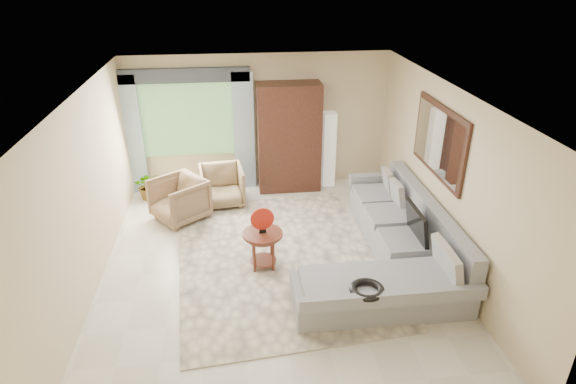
{
  "coord_description": "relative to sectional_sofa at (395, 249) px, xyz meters",
  "views": [
    {
      "loc": [
        -0.5,
        -5.97,
        4.14
      ],
      "look_at": [
        0.25,
        0.35,
        1.05
      ],
      "focal_mm": 30.0,
      "sensor_mm": 36.0,
      "label": 1
    }
  ],
  "objects": [
    {
      "name": "curtain_left",
      "position": [
        -4.18,
        3.06,
        0.87
      ],
      "size": [
        0.4,
        0.08,
        2.3
      ],
      "primitive_type": "cube",
      "color": "#9EB7CC",
      "rests_on": "ground"
    },
    {
      "name": "red_disc",
      "position": [
        -1.94,
        0.18,
        0.53
      ],
      "size": [
        0.34,
        0.06,
        0.34
      ],
      "primitive_type": "cylinder",
      "rotation": [
        1.57,
        0.0,
        0.09
      ],
      "color": "red",
      "rests_on": "coffee_table"
    },
    {
      "name": "area_rug",
      "position": [
        -1.69,
        0.39,
        -0.27
      ],
      "size": [
        3.34,
        4.25,
        0.02
      ],
      "primitive_type": "cube",
      "rotation": [
        0.0,
        0.0,
        0.09
      ],
      "color": "beige",
      "rests_on": "ground"
    },
    {
      "name": "armchair_left",
      "position": [
        -3.28,
        1.83,
        0.1
      ],
      "size": [
        1.15,
        1.15,
        0.76
      ],
      "primitive_type": "imported",
      "rotation": [
        0.0,
        0.0,
        -0.92
      ],
      "color": "#937850",
      "rests_on": "ground"
    },
    {
      "name": "coffee_table",
      "position": [
        -1.94,
        0.18,
        0.02
      ],
      "size": [
        0.59,
        0.59,
        0.59
      ],
      "rotation": [
        0.0,
        0.0,
        -0.42
      ],
      "color": "#471F13",
      "rests_on": "ground"
    },
    {
      "name": "window",
      "position": [
        -3.13,
        3.15,
        1.12
      ],
      "size": [
        1.8,
        0.04,
        1.4
      ],
      "primitive_type": "cube",
      "color": "#669E59",
      "rests_on": "wall_back"
    },
    {
      "name": "floor_lamp",
      "position": [
        -0.43,
        2.96,
        0.47
      ],
      "size": [
        0.24,
        0.24,
        1.5
      ],
      "primitive_type": "cube",
      "color": "silver",
      "rests_on": "ground"
    },
    {
      "name": "garden_hose",
      "position": [
        -0.78,
        -1.24,
        0.26
      ],
      "size": [
        0.43,
        0.43,
        0.09
      ],
      "primitive_type": "torus",
      "color": "black",
      "rests_on": "sectional_sofa"
    },
    {
      "name": "curtain_right",
      "position": [
        -2.08,
        3.06,
        0.87
      ],
      "size": [
        0.4,
        0.08,
        2.3
      ],
      "primitive_type": "cube",
      "color": "#9EB7CC",
      "rests_on": "ground"
    },
    {
      "name": "sectional_sofa",
      "position": [
        0.0,
        0.0,
        0.0
      ],
      "size": [
        2.3,
        3.46,
        0.9
      ],
      "color": "#9B9CA3",
      "rests_on": "ground"
    },
    {
      "name": "valance",
      "position": [
        -3.13,
        3.08,
        1.97
      ],
      "size": [
        2.4,
        0.12,
        0.26
      ],
      "primitive_type": "cube",
      "color": "#1E232D",
      "rests_on": "wall_back"
    },
    {
      "name": "potted_plant",
      "position": [
        -3.94,
        2.72,
        -0.01
      ],
      "size": [
        0.57,
        0.52,
        0.55
      ],
      "primitive_type": "imported",
      "rotation": [
        0.0,
        0.0,
        0.2
      ],
      "color": "#999999",
      "rests_on": "ground"
    },
    {
      "name": "wall_mirror",
      "position": [
        0.68,
        0.53,
        1.47
      ],
      "size": [
        0.05,
        1.7,
        1.05
      ],
      "color": "black",
      "rests_on": "wall_right"
    },
    {
      "name": "armchair_right",
      "position": [
        -2.55,
        2.33,
        0.08
      ],
      "size": [
        0.86,
        0.88,
        0.73
      ],
      "primitive_type": "imported",
      "rotation": [
        0.0,
        0.0,
        0.11
      ],
      "color": "olive",
      "rests_on": "ground"
    },
    {
      "name": "ground",
      "position": [
        -1.78,
        0.18,
        -0.28
      ],
      "size": [
        6.0,
        6.0,
        0.0
      ],
      "primitive_type": "plane",
      "color": "silver",
      "rests_on": "ground"
    },
    {
      "name": "tv_screen",
      "position": [
        0.27,
        -0.03,
        0.44
      ],
      "size": [
        0.14,
        0.74,
        0.48
      ],
      "primitive_type": "cube",
      "rotation": [
        0.0,
        -0.17,
        0.0
      ],
      "color": "black",
      "rests_on": "sectional_sofa"
    },
    {
      "name": "armoire",
      "position": [
        -1.23,
        2.9,
        0.77
      ],
      "size": [
        1.2,
        0.55,
        2.1
      ],
      "primitive_type": "cube",
      "color": "black",
      "rests_on": "ground"
    }
  ]
}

